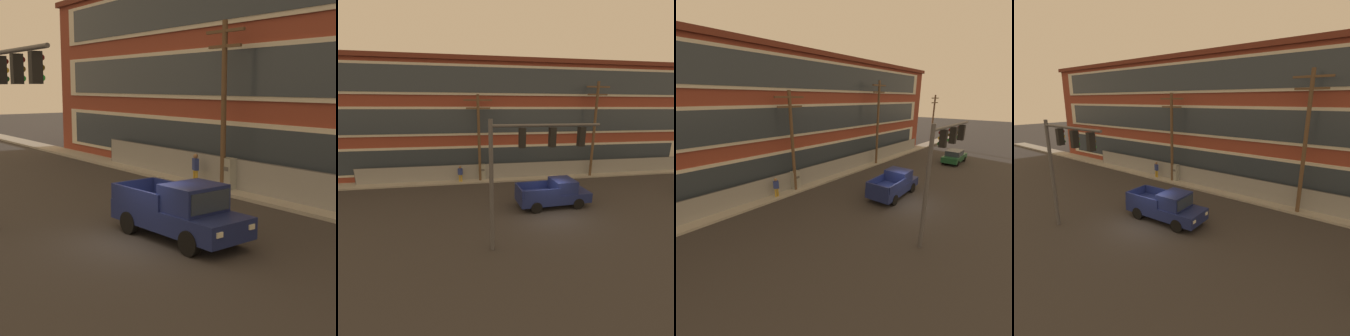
% 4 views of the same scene
% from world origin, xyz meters
% --- Properties ---
extents(ground_plane, '(160.00, 160.00, 0.00)m').
position_xyz_m(ground_plane, '(0.00, 0.00, 0.00)').
color(ground_plane, '#333030').
extents(sidewalk_building_side, '(80.00, 1.75, 0.16)m').
position_xyz_m(sidewalk_building_side, '(0.00, 7.95, 0.08)').
color(sidewalk_building_side, '#9E9B93').
rests_on(sidewalk_building_side, ground).
extents(brick_mill_building, '(45.34, 12.23, 11.53)m').
position_xyz_m(brick_mill_building, '(-2.21, 14.64, 5.78)').
color(brick_mill_building, brown).
rests_on(brick_mill_building, ground).
extents(chain_link_fence, '(33.99, 0.06, 1.66)m').
position_xyz_m(chain_link_fence, '(1.29, 8.09, 0.85)').
color(chain_link_fence, gray).
rests_on(chain_link_fence, ground).
extents(traffic_signal_mast, '(5.26, 0.43, 6.46)m').
position_xyz_m(traffic_signal_mast, '(-2.73, -3.44, 4.70)').
color(traffic_signal_mast, '#4C4C51').
rests_on(traffic_signal_mast, ground).
extents(pickup_truck_navy, '(5.35, 2.30, 1.98)m').
position_xyz_m(pickup_truck_navy, '(0.66, 1.15, 0.94)').
color(pickup_truck_navy, navy).
rests_on(pickup_truck_navy, ground).
extents(utility_pole_near_corner, '(2.54, 0.26, 8.15)m').
position_xyz_m(utility_pole_near_corner, '(-4.37, 7.67, 4.54)').
color(utility_pole_near_corner, brown).
rests_on(utility_pole_near_corner, ground).
extents(utility_pole_midblock, '(2.33, 0.26, 9.41)m').
position_xyz_m(utility_pole_midblock, '(7.01, 7.39, 5.16)').
color(utility_pole_midblock, brown).
rests_on(utility_pole_midblock, ground).
extents(electrical_cabinet, '(0.71, 0.49, 1.68)m').
position_xyz_m(electrical_cabinet, '(-4.19, 7.86, 0.84)').
color(electrical_cabinet, '#939993').
rests_on(electrical_cabinet, ground).
extents(pedestrian_near_cabinet, '(0.46, 0.36, 1.69)m').
position_xyz_m(pedestrian_near_cabinet, '(-6.24, 7.50, 0.97)').
color(pedestrian_near_cabinet, '#B7932D').
rests_on(pedestrian_near_cabinet, ground).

